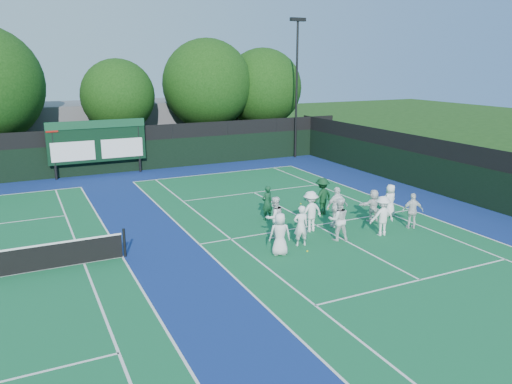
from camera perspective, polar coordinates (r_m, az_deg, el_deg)
name	(u,v)px	position (r m, az deg, el deg)	size (l,w,h in m)	color
ground	(329,232)	(21.60, 8.30, -4.56)	(120.00, 120.00, 0.00)	#173A0F
court_apron	(187,246)	(19.94, -7.90, -6.19)	(34.00, 32.00, 0.01)	navy
near_court	(316,225)	(22.38, 6.87, -3.80)	(11.05, 23.85, 0.01)	#125A32
back_fence	(113,153)	(33.75, -16.00, 4.36)	(34.00, 0.08, 3.00)	black
divider_fence_right	(465,176)	(27.82, 22.78, 1.68)	(0.08, 32.00, 3.00)	black
scoreboard	(97,142)	(33.06, -17.70, 5.50)	(6.00, 0.21, 3.55)	black
clubhouse	(144,126)	(42.21, -12.66, 7.41)	(18.00, 6.00, 4.00)	slate
light_pole_right	(297,73)	(37.71, 4.69, 13.45)	(1.20, 0.30, 10.12)	black
tree_c	(120,98)	(37.11, -15.29, 10.36)	(5.14, 5.14, 7.32)	black
tree_d	(209,86)	(38.90, -5.41, 11.94)	(6.74, 6.74, 8.81)	black
tree_e	(264,90)	(40.80, 0.91, 11.63)	(6.18, 6.18, 8.17)	black
tennis_ball_0	(307,251)	(19.30, 5.89, -6.75)	(0.07, 0.07, 0.07)	yellow
tennis_ball_1	(328,209)	(24.89, 8.24, -1.88)	(0.07, 0.07, 0.07)	yellow
tennis_ball_2	(386,220)	(23.60, 14.67, -3.14)	(0.07, 0.07, 0.07)	yellow
tennis_ball_4	(301,204)	(25.58, 5.14, -1.34)	(0.07, 0.07, 0.07)	yellow
tennis_ball_5	(388,216)	(24.29, 14.80, -2.64)	(0.07, 0.07, 0.07)	yellow
player_front_0	(280,234)	(18.70, 2.75, -4.83)	(0.80, 0.52, 1.64)	white
player_front_1	(301,226)	(19.66, 5.15, -3.87)	(0.60, 0.40, 1.65)	white
player_front_2	(339,220)	(20.47, 9.41, -3.12)	(0.85, 0.66, 1.74)	white
player_front_3	(382,216)	(21.41, 14.22, -2.66)	(1.09, 0.63, 1.69)	white
player_front_4	(413,211)	(22.66, 17.46, -2.08)	(0.92, 0.39, 1.58)	white
player_back_0	(274,217)	(20.45, 2.12, -2.93)	(0.85, 0.66, 1.75)	white
player_back_1	(310,211)	(21.35, 6.24, -2.22)	(1.15, 0.66, 1.77)	white
player_back_2	(337,207)	(22.07, 9.23, -1.71)	(1.06, 0.44, 1.81)	white
player_back_3	(373,205)	(23.25, 13.27, -1.50)	(1.37, 0.44, 1.48)	white
player_back_4	(390,200)	(24.21, 15.08, -0.93)	(0.75, 0.48, 1.52)	white
coach_left	(267,203)	(22.81, 1.27, -1.25)	(0.59, 0.39, 1.61)	#103D22
coach_right	(322,196)	(23.74, 7.57, -0.51)	(1.16, 0.66, 1.79)	#0F371B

